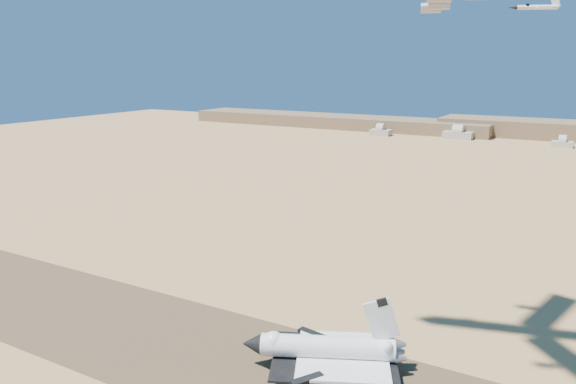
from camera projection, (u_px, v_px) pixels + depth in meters
The scene contains 5 objects.
ground at pixel (242, 364), 150.94m from camera, with size 1200.00×1200.00×0.00m, color tan.
runway at pixel (242, 364), 150.93m from camera, with size 600.00×50.00×0.06m, color brown.
hangars at pixel (453, 135), 584.30m from camera, with size 200.50×29.50×30.00m.
shuttle at pixel (326, 350), 147.09m from camera, with size 43.18×37.03×21.04m.
chase_jet_d at pixel (536, 7), 167.25m from camera, with size 14.21×8.44×3.66m.
Camera 1 is at (79.03, -111.89, 79.51)m, focal length 35.00 mm.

